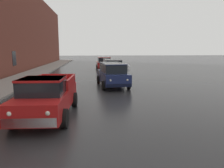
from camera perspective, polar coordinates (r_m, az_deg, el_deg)
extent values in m
cube|color=gray|center=(18.87, -26.33, -0.09)|extent=(3.26, 80.00, 0.14)
cube|color=black|center=(25.80, -25.06, 6.31)|extent=(0.08, 1.10, 1.60)
ellipsoid|color=white|center=(31.39, 2.46, 4.92)|extent=(2.61, 1.35, 0.83)
ellipsoid|color=white|center=(31.11, 1.91, 4.74)|extent=(0.81, 0.68, 0.68)
ellipsoid|color=white|center=(31.30, 1.06, 4.84)|extent=(0.90, 0.75, 0.75)
cube|color=red|center=(9.45, -17.00, -3.98)|extent=(2.06, 4.94, 0.76)
cube|color=black|center=(8.67, -18.30, -0.51)|extent=(1.69, 1.63, 0.64)
cube|color=red|center=(8.63, -18.40, 1.32)|extent=(1.73, 1.68, 0.08)
cube|color=red|center=(10.11, -11.04, 0.57)|extent=(0.21, 2.34, 0.44)
cube|color=red|center=(10.50, -20.49, 0.47)|extent=(0.21, 2.34, 0.44)
cube|color=red|center=(11.63, -14.32, 1.59)|extent=(1.74, 0.18, 0.44)
cube|color=#B7B7BC|center=(7.32, -21.46, -9.76)|extent=(1.75, 0.20, 0.32)
sphere|color=white|center=(7.02, -17.05, -7.59)|extent=(0.16, 0.16, 0.16)
sphere|color=white|center=(7.40, -26.14, -7.27)|extent=(0.16, 0.16, 0.16)
cylinder|color=black|center=(7.98, -12.79, -9.09)|extent=(0.25, 0.73, 0.72)
cylinder|color=black|center=(8.51, -25.51, -8.63)|extent=(0.25, 0.73, 0.72)
cylinder|color=black|center=(10.76, -10.14, -4.19)|extent=(0.25, 0.73, 0.72)
cylinder|color=black|center=(11.16, -19.80, -4.12)|extent=(0.25, 0.73, 0.72)
cube|color=navy|center=(16.32, 0.09, 1.93)|extent=(2.23, 4.83, 0.80)
cube|color=black|center=(16.29, 0.06, 4.54)|extent=(1.85, 3.41, 0.68)
cube|color=navy|center=(16.26, 0.06, 5.62)|extent=(1.89, 3.48, 0.06)
cube|color=black|center=(14.15, 1.88, -0.38)|extent=(1.76, 0.29, 0.22)
cube|color=black|center=(18.59, -1.27, 1.98)|extent=(1.76, 0.29, 0.22)
cylinder|color=black|center=(15.19, 4.54, -0.18)|extent=(0.24, 0.69, 0.68)
cylinder|color=black|center=(14.81, -2.31, -0.41)|extent=(0.24, 0.69, 0.68)
cylinder|color=black|center=(17.97, 2.07, 1.33)|extent=(0.24, 0.69, 0.68)
cylinder|color=black|center=(17.65, -3.74, 1.17)|extent=(0.24, 0.69, 0.68)
sphere|color=silver|center=(14.20, 4.21, 1.11)|extent=(0.14, 0.14, 0.14)
sphere|color=silver|center=(13.94, -0.42, 0.98)|extent=(0.14, 0.14, 0.14)
cube|color=slate|center=(22.39, 0.03, 3.96)|extent=(2.03, 4.68, 0.80)
cube|color=black|center=(22.37, 0.01, 5.86)|extent=(1.71, 3.29, 0.68)
cube|color=slate|center=(22.36, 0.01, 6.65)|extent=(1.75, 3.36, 0.06)
cube|color=#303032|center=(20.20, 0.92, 2.57)|extent=(1.80, 0.20, 0.22)
cube|color=#303032|center=(24.64, -0.71, 3.80)|extent=(1.80, 0.20, 0.22)
cylinder|color=black|center=(21.18, 3.08, 2.55)|extent=(0.21, 0.69, 0.68)
cylinder|color=black|center=(20.91, -1.96, 2.47)|extent=(0.21, 0.69, 0.68)
cylinder|color=black|center=(23.97, 1.76, 3.36)|extent=(0.21, 0.69, 0.68)
cylinder|color=black|center=(23.73, -2.69, 3.29)|extent=(0.21, 0.69, 0.68)
sphere|color=silver|center=(20.23, 2.61, 3.60)|extent=(0.14, 0.14, 0.14)
sphere|color=silver|center=(20.05, -0.74, 3.55)|extent=(0.14, 0.14, 0.14)
cube|color=red|center=(29.19, -2.21, 5.22)|extent=(1.92, 4.50, 0.80)
cube|color=black|center=(29.19, -2.22, 6.68)|extent=(1.64, 3.15, 0.68)
cube|color=red|center=(29.18, -2.23, 7.29)|extent=(1.68, 3.21, 0.06)
cube|color=#520B0B|center=(27.04, -1.90, 4.30)|extent=(1.84, 0.14, 0.22)
cube|color=#520B0B|center=(31.39, -2.47, 5.00)|extent=(1.84, 0.14, 0.22)
cylinder|color=black|center=(27.93, -0.04, 4.22)|extent=(0.19, 0.68, 0.68)
cylinder|color=black|center=(27.79, -3.99, 4.17)|extent=(0.19, 0.68, 0.68)
cylinder|color=black|center=(30.68, -0.58, 4.68)|extent=(0.19, 0.68, 0.68)
cylinder|color=black|center=(30.56, -4.18, 4.64)|extent=(0.19, 0.68, 0.68)
sphere|color=silver|center=(27.03, -0.60, 5.07)|extent=(0.14, 0.14, 0.14)
sphere|color=silver|center=(26.94, -3.20, 5.04)|extent=(0.14, 0.14, 0.14)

